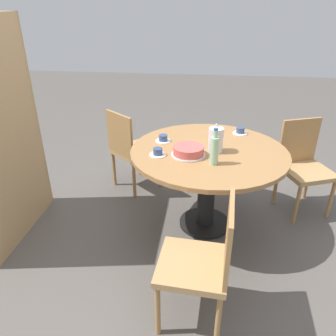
{
  "coord_description": "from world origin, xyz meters",
  "views": [
    {
      "loc": [
        -2.5,
        0.03,
        1.85
      ],
      "look_at": [
        0.0,
        0.34,
        0.56
      ],
      "focal_mm": 35.0,
      "sensor_mm": 36.0,
      "label": 1
    }
  ],
  "objects_px": {
    "chair_c": "(304,164)",
    "chair_b": "(203,261)",
    "cup_a": "(163,139)",
    "cup_b": "(240,131)",
    "cup_c": "(158,152)",
    "cake_main": "(188,151)",
    "chair_a": "(131,148)",
    "coffee_pot": "(216,139)",
    "water_bottle": "(214,150)"
  },
  "relations": [
    {
      "from": "cup_a",
      "to": "chair_a",
      "type": "bearing_deg",
      "value": 41.74
    },
    {
      "from": "coffee_pot",
      "to": "cup_b",
      "type": "xyz_separation_m",
      "value": [
        0.44,
        -0.23,
        -0.09
      ]
    },
    {
      "from": "chair_c",
      "to": "cup_a",
      "type": "bearing_deg",
      "value": 170.94
    },
    {
      "from": "chair_b",
      "to": "cup_c",
      "type": "bearing_deg",
      "value": -150.75
    },
    {
      "from": "chair_c",
      "to": "cup_c",
      "type": "relative_size",
      "value": 6.41
    },
    {
      "from": "cup_c",
      "to": "chair_b",
      "type": "bearing_deg",
      "value": -154.71
    },
    {
      "from": "chair_a",
      "to": "chair_b",
      "type": "xyz_separation_m",
      "value": [
        -1.59,
        -0.8,
        0.0
      ]
    },
    {
      "from": "chair_c",
      "to": "cup_c",
      "type": "bearing_deg",
      "value": -177.59
    },
    {
      "from": "chair_c",
      "to": "coffee_pot",
      "type": "bearing_deg",
      "value": -173.84
    },
    {
      "from": "chair_a",
      "to": "chair_b",
      "type": "bearing_deg",
      "value": 156.51
    },
    {
      "from": "chair_b",
      "to": "cake_main",
      "type": "bearing_deg",
      "value": -165.82
    },
    {
      "from": "cake_main",
      "to": "cup_a",
      "type": "xyz_separation_m",
      "value": [
        0.26,
        0.24,
        -0.01
      ]
    },
    {
      "from": "chair_c",
      "to": "water_bottle",
      "type": "xyz_separation_m",
      "value": [
        -0.68,
        0.87,
        0.4
      ]
    },
    {
      "from": "water_bottle",
      "to": "cup_b",
      "type": "distance_m",
      "value": 0.72
    },
    {
      "from": "chair_a",
      "to": "chair_c",
      "type": "bearing_deg",
      "value": -145.88
    },
    {
      "from": "cup_a",
      "to": "cup_b",
      "type": "xyz_separation_m",
      "value": [
        0.28,
        -0.68,
        0.0
      ]
    },
    {
      "from": "chair_a",
      "to": "cup_b",
      "type": "bearing_deg",
      "value": -149.37
    },
    {
      "from": "cup_a",
      "to": "coffee_pot",
      "type": "bearing_deg",
      "value": -109.85
    },
    {
      "from": "chair_a",
      "to": "cup_a",
      "type": "relative_size",
      "value": 6.41
    },
    {
      "from": "cup_c",
      "to": "cup_b",
      "type": "bearing_deg",
      "value": -50.35
    },
    {
      "from": "cup_b",
      "to": "cup_c",
      "type": "bearing_deg",
      "value": 129.65
    },
    {
      "from": "cup_a",
      "to": "cup_c",
      "type": "distance_m",
      "value": 0.29
    },
    {
      "from": "cake_main",
      "to": "cup_c",
      "type": "xyz_separation_m",
      "value": [
        -0.03,
        0.24,
        -0.01
      ]
    },
    {
      "from": "chair_a",
      "to": "cup_a",
      "type": "xyz_separation_m",
      "value": [
        -0.45,
        -0.4,
        0.31
      ]
    },
    {
      "from": "chair_c",
      "to": "coffee_pot",
      "type": "height_order",
      "value": "coffee_pot"
    },
    {
      "from": "chair_c",
      "to": "coffee_pot",
      "type": "distance_m",
      "value": 1.04
    },
    {
      "from": "chair_a",
      "to": "coffee_pot",
      "type": "xyz_separation_m",
      "value": [
        -0.61,
        -0.85,
        0.39
      ]
    },
    {
      "from": "cup_a",
      "to": "cup_b",
      "type": "relative_size",
      "value": 1.0
    },
    {
      "from": "chair_a",
      "to": "water_bottle",
      "type": "height_order",
      "value": "water_bottle"
    },
    {
      "from": "chair_b",
      "to": "cup_b",
      "type": "distance_m",
      "value": 1.47
    },
    {
      "from": "coffee_pot",
      "to": "cake_main",
      "type": "distance_m",
      "value": 0.25
    },
    {
      "from": "coffee_pot",
      "to": "cup_c",
      "type": "height_order",
      "value": "coffee_pot"
    },
    {
      "from": "chair_b",
      "to": "coffee_pot",
      "type": "relative_size",
      "value": 3.66
    },
    {
      "from": "chair_c",
      "to": "cake_main",
      "type": "height_order",
      "value": "chair_c"
    },
    {
      "from": "cake_main",
      "to": "cup_b",
      "type": "relative_size",
      "value": 2.0
    },
    {
      "from": "chair_a",
      "to": "water_bottle",
      "type": "relative_size",
      "value": 3.09
    },
    {
      "from": "water_bottle",
      "to": "cup_a",
      "type": "height_order",
      "value": "water_bottle"
    },
    {
      "from": "chair_c",
      "to": "cake_main",
      "type": "distance_m",
      "value": 1.24
    },
    {
      "from": "chair_b",
      "to": "chair_c",
      "type": "relative_size",
      "value": 1.0
    },
    {
      "from": "coffee_pot",
      "to": "cake_main",
      "type": "bearing_deg",
      "value": 115.66
    },
    {
      "from": "chair_c",
      "to": "chair_b",
      "type": "bearing_deg",
      "value": -144.01
    },
    {
      "from": "chair_b",
      "to": "cup_c",
      "type": "relative_size",
      "value": 6.41
    },
    {
      "from": "water_bottle",
      "to": "chair_c",
      "type": "bearing_deg",
      "value": -52.12
    },
    {
      "from": "chair_c",
      "to": "chair_a",
      "type": "bearing_deg",
      "value": 153.08
    },
    {
      "from": "cake_main",
      "to": "cup_c",
      "type": "height_order",
      "value": "cake_main"
    },
    {
      "from": "cup_b",
      "to": "water_bottle",
      "type": "bearing_deg",
      "value": 159.9
    },
    {
      "from": "chair_b",
      "to": "cup_a",
      "type": "height_order",
      "value": "chair_b"
    },
    {
      "from": "water_bottle",
      "to": "cup_a",
      "type": "bearing_deg",
      "value": 48.09
    },
    {
      "from": "chair_c",
      "to": "cup_b",
      "type": "height_order",
      "value": "chair_c"
    },
    {
      "from": "chair_b",
      "to": "coffee_pot",
      "type": "xyz_separation_m",
      "value": [
        0.97,
        -0.05,
        0.39
      ]
    }
  ]
}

